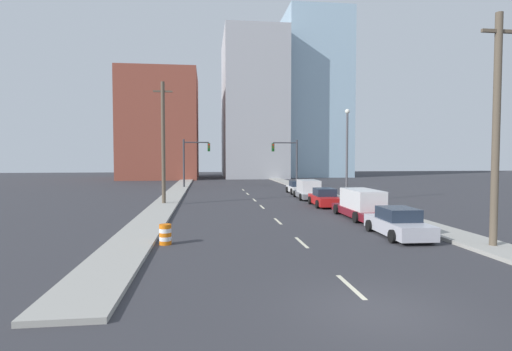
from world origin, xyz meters
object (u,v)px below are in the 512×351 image
at_px(traffic_signal_right, 290,157).
at_px(sedan_red, 324,198).
at_px(utility_pole_left_mid, 163,142).
at_px(street_lamp, 347,148).
at_px(box_truck_maroon, 361,205).
at_px(box_truck_gray, 308,190).
at_px(traffic_signal_left, 191,157).
at_px(utility_pole_right_near, 496,129).
at_px(traffic_barrel, 165,234).
at_px(sedan_silver, 398,223).
at_px(sedan_white, 297,188).

xyz_separation_m(traffic_signal_right, sedan_red, (-1.46, -20.85, -3.40)).
height_order(utility_pole_left_mid, street_lamp, utility_pole_left_mid).
bearing_deg(street_lamp, box_truck_maroon, -104.24).
distance_m(sedan_red, box_truck_gray, 5.86).
bearing_deg(street_lamp, traffic_signal_left, 129.21).
xyz_separation_m(box_truck_maroon, box_truck_gray, (-0.37, 12.60, -0.04)).
bearing_deg(street_lamp, utility_pole_right_near, -90.16).
distance_m(box_truck_maroon, sedan_red, 6.77).
relative_size(traffic_signal_right, box_truck_gray, 1.18).
bearing_deg(traffic_signal_left, traffic_signal_right, 0.00).
bearing_deg(box_truck_gray, box_truck_maroon, -85.64).
height_order(utility_pole_right_near, sedan_red, utility_pole_right_near).
distance_m(traffic_signal_left, box_truck_maroon, 30.35).
relative_size(traffic_signal_left, traffic_barrel, 6.74).
distance_m(traffic_signal_left, traffic_signal_right, 13.19).
height_order(utility_pole_right_near, traffic_barrel, utility_pole_right_near).
height_order(utility_pole_right_near, street_lamp, utility_pole_right_near).
relative_size(traffic_barrel, street_lamp, 0.11).
relative_size(traffic_signal_right, sedan_silver, 1.33).
height_order(utility_pole_left_mid, sedan_white, utility_pole_left_mid).
relative_size(sedan_red, box_truck_gray, 0.87).
distance_m(traffic_barrel, sedan_white, 27.55).
distance_m(traffic_signal_left, box_truck_gray, 19.38).
distance_m(utility_pole_left_mid, box_truck_maroon, 17.19).
relative_size(sedan_silver, sedan_white, 1.10).
bearing_deg(street_lamp, sedan_red, -135.64).
relative_size(traffic_signal_right, sedan_red, 1.35).
bearing_deg(traffic_signal_right, box_truck_gray, -95.08).
height_order(utility_pole_left_mid, traffic_barrel, utility_pole_left_mid).
relative_size(utility_pole_right_near, street_lamp, 1.23).
bearing_deg(traffic_signal_right, traffic_barrel, -111.00).
distance_m(box_truck_gray, sedan_white, 5.71).
relative_size(street_lamp, sedan_white, 1.91).
height_order(traffic_signal_left, street_lamp, street_lamp).
bearing_deg(sedan_silver, traffic_signal_left, 111.19).
bearing_deg(street_lamp, utility_pole_left_mid, -178.57).
bearing_deg(utility_pole_right_near, utility_pole_left_mid, 131.36).
xyz_separation_m(street_lamp, sedan_red, (-2.94, -2.87, -4.19)).
bearing_deg(utility_pole_right_near, street_lamp, 89.84).
distance_m(sedan_silver, box_truck_gray, 18.64).
relative_size(traffic_barrel, box_truck_maroon, 0.15).
height_order(box_truck_maroon, sedan_red, box_truck_maroon).
xyz_separation_m(utility_pole_right_near, sedan_red, (-2.89, 15.96, -4.60)).
relative_size(traffic_signal_left, sedan_silver, 1.33).
distance_m(utility_pole_right_near, traffic_barrel, 15.52).
xyz_separation_m(traffic_signal_left, traffic_barrel, (0.10, -34.11, -3.61)).
height_order(sedan_silver, sedan_white, sedan_silver).
bearing_deg(sedan_white, sedan_red, -90.61).
distance_m(sedan_red, sedan_white, 11.56).
bearing_deg(street_lamp, box_truck_gray, 133.28).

